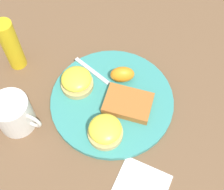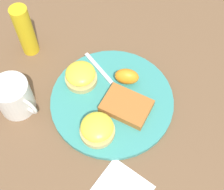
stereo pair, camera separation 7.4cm
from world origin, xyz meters
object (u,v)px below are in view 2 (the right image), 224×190
object	(u,v)px
hashbrown_patty	(126,107)
cup	(14,97)
sandwich_benedict_right	(97,129)
orange_wedge	(128,77)
fork	(114,86)
condiment_bottle	(25,31)
sandwich_benedict_left	(80,76)

from	to	relation	value
hashbrown_patty	cup	bearing A→B (deg)	-147.97
sandwich_benedict_right	orange_wedge	xyz separation A→B (m)	(-0.02, 0.15, -0.00)
sandwich_benedict_right	cup	bearing A→B (deg)	-166.34
hashbrown_patty	cup	distance (m)	0.26
fork	condiment_bottle	bearing A→B (deg)	-174.33
hashbrown_patty	condiment_bottle	bearing A→B (deg)	178.23
sandwich_benedict_right	orange_wedge	size ratio (longest dim) A/B	1.34
sandwich_benedict_left	fork	size ratio (longest dim) A/B	0.38
cup	condiment_bottle	world-z (taller)	condiment_bottle
hashbrown_patty	condiment_bottle	distance (m)	0.32
sandwich_benedict_left	fork	world-z (taller)	sandwich_benedict_left
orange_wedge	cup	size ratio (longest dim) A/B	0.52
sandwich_benedict_right	fork	xyz separation A→B (m)	(-0.04, 0.12, -0.02)
hashbrown_patty	condiment_bottle	size ratio (longest dim) A/B	0.75
sandwich_benedict_right	hashbrown_patty	world-z (taller)	sandwich_benedict_right
fork	cup	world-z (taller)	cup
sandwich_benedict_right	sandwich_benedict_left	bearing A→B (deg)	143.30
hashbrown_patty	condiment_bottle	xyz separation A→B (m)	(-0.32, 0.01, 0.05)
orange_wedge	fork	xyz separation A→B (m)	(-0.02, -0.03, -0.02)
orange_wedge	hashbrown_patty	bearing A→B (deg)	-59.42
sandwich_benedict_left	sandwich_benedict_right	size ratio (longest dim) A/B	1.00
cup	condiment_bottle	size ratio (longest dim) A/B	0.77
hashbrown_patty	cup	world-z (taller)	cup
orange_wedge	cup	bearing A→B (deg)	-131.85
sandwich_benedict_left	orange_wedge	xyz separation A→B (m)	(0.10, 0.07, -0.00)
sandwich_benedict_left	condiment_bottle	xyz separation A→B (m)	(-0.18, 0.01, 0.04)
hashbrown_patty	fork	size ratio (longest dim) A/B	0.52
condiment_bottle	orange_wedge	bearing A→B (deg)	11.29
sandwich_benedict_left	orange_wedge	bearing A→B (deg)	34.30
condiment_bottle	hashbrown_patty	bearing A→B (deg)	-1.77
hashbrown_patty	fork	distance (m)	0.07
fork	condiment_bottle	distance (m)	0.27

